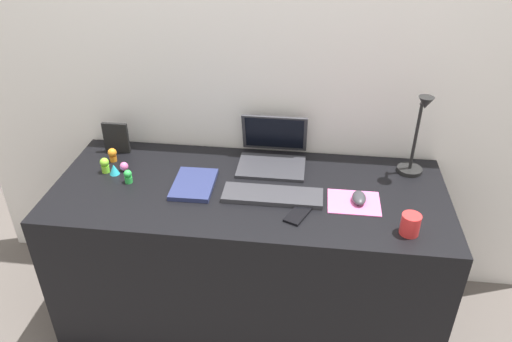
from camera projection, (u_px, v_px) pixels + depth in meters
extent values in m
plane|color=#59514C|center=(250.00, 311.00, 2.46)|extent=(6.00, 6.00, 0.00)
cube|color=silver|center=(259.00, 136.00, 2.37)|extent=(2.87, 0.05, 1.58)
cube|color=black|center=(249.00, 255.00, 2.27)|extent=(1.67, 0.69, 0.74)
cube|color=#333338|center=(271.00, 167.00, 2.21)|extent=(0.30, 0.21, 0.01)
cube|color=#333338|center=(274.00, 133.00, 2.27)|extent=(0.30, 0.07, 0.19)
cube|color=black|center=(274.00, 133.00, 2.26)|extent=(0.27, 0.05, 0.17)
cube|color=#333338|center=(273.00, 195.00, 2.01)|extent=(0.41, 0.13, 0.02)
cube|color=pink|center=(354.00, 202.00, 1.98)|extent=(0.21, 0.17, 0.00)
ellipsoid|color=#333338|center=(359.00, 198.00, 1.98)|extent=(0.06, 0.10, 0.03)
cube|color=black|center=(298.00, 215.00, 1.91)|extent=(0.11, 0.14, 0.01)
cylinder|color=black|center=(409.00, 170.00, 2.19)|extent=(0.11, 0.11, 0.02)
cylinder|color=black|center=(416.00, 136.00, 2.10)|extent=(0.01, 0.01, 0.32)
cylinder|color=black|center=(424.00, 102.00, 1.99)|extent=(0.01, 0.09, 0.06)
cone|color=black|center=(426.00, 103.00, 1.96)|extent=(0.06, 0.06, 0.05)
cube|color=navy|center=(194.00, 184.00, 2.08)|extent=(0.17, 0.24, 0.02)
cube|color=black|center=(116.00, 138.00, 2.30)|extent=(0.12, 0.02, 0.15)
cylinder|color=red|center=(410.00, 224.00, 1.80)|extent=(0.07, 0.07, 0.08)
cone|color=#28B7CC|center=(114.00, 169.00, 2.16)|extent=(0.04, 0.04, 0.05)
ellipsoid|color=pink|center=(124.00, 166.00, 2.19)|extent=(0.04, 0.04, 0.04)
cylinder|color=orange|center=(113.00, 158.00, 2.26)|extent=(0.03, 0.03, 0.03)
sphere|color=orange|center=(112.00, 153.00, 2.25)|extent=(0.04, 0.04, 0.04)
cylinder|color=#8CDB33|center=(106.00, 169.00, 2.18)|extent=(0.03, 0.03, 0.03)
sphere|color=#8CDB33|center=(104.00, 162.00, 2.16)|extent=(0.04, 0.04, 0.04)
cylinder|color=green|center=(129.00, 179.00, 2.11)|extent=(0.03, 0.03, 0.03)
sphere|color=green|center=(128.00, 174.00, 2.09)|extent=(0.03, 0.03, 0.03)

